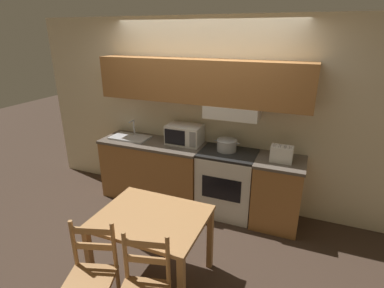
# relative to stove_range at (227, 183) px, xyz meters

# --- Properties ---
(ground_plane) EXTENTS (16.00, 16.00, 0.00)m
(ground_plane) POSITION_rel_stove_range_xyz_m (-0.45, 0.27, -0.44)
(ground_plane) COLOR #3D2D23
(wall_back) EXTENTS (5.20, 0.38, 2.55)m
(wall_back) POSITION_rel_stove_range_xyz_m (-0.44, 0.22, 1.03)
(wall_back) COLOR beige
(wall_back) RESTS_ON ground_plane
(lower_counter_main) EXTENTS (1.49, 0.59, 0.89)m
(lower_counter_main) POSITION_rel_stove_range_xyz_m (-1.11, -0.01, 0.00)
(lower_counter_main) COLOR #A36B38
(lower_counter_main) RESTS_ON ground_plane
(lower_counter_right_stub) EXTENTS (0.59, 0.59, 0.89)m
(lower_counter_right_stub) POSITION_rel_stove_range_xyz_m (0.66, -0.01, 0.00)
(lower_counter_right_stub) COLOR #A36B38
(lower_counter_right_stub) RESTS_ON ground_plane
(stove_range) EXTENTS (0.73, 0.55, 0.89)m
(stove_range) POSITION_rel_stove_range_xyz_m (0.00, 0.00, 0.00)
(stove_range) COLOR white
(stove_range) RESTS_ON ground_plane
(cooking_pot) EXTENTS (0.35, 0.27, 0.15)m
(cooking_pot) POSITION_rel_stove_range_xyz_m (-0.04, 0.05, 0.52)
(cooking_pot) COLOR #B7BABF
(cooking_pot) RESTS_ON stove_range
(microwave) EXTENTS (0.48, 0.33, 0.27)m
(microwave) POSITION_rel_stove_range_xyz_m (-0.65, 0.09, 0.58)
(microwave) COLOR white
(microwave) RESTS_ON lower_counter_main
(toaster) EXTENTS (0.27, 0.17, 0.19)m
(toaster) POSITION_rel_stove_range_xyz_m (0.66, -0.03, 0.54)
(toaster) COLOR white
(toaster) RESTS_ON lower_counter_right_stub
(sink_basin) EXTENTS (0.56, 0.32, 0.25)m
(sink_basin) POSITION_rel_stove_range_xyz_m (-1.48, -0.01, 0.46)
(sink_basin) COLOR #B7BABF
(sink_basin) RESTS_ON lower_counter_main
(dining_table) EXTENTS (1.01, 0.80, 0.74)m
(dining_table) POSITION_rel_stove_range_xyz_m (-0.33, -1.43, 0.19)
(dining_table) COLOR #B27F4C
(dining_table) RESTS_ON ground_plane
(chair_left_of_table) EXTENTS (0.48, 0.48, 0.91)m
(chair_left_of_table) POSITION_rel_stove_range_xyz_m (-0.58, -2.04, 0.00)
(chair_left_of_table) COLOR #B27F4C
(chair_left_of_table) RESTS_ON ground_plane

